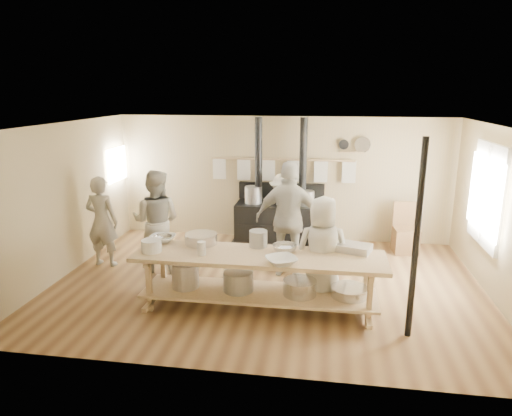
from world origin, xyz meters
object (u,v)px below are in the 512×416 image
(stove, at_px, (279,219))
(chair, at_px, (405,238))
(prep_table, at_px, (258,276))
(cook_far_left, at_px, (102,221))
(cook_center, at_px, (322,251))
(cook_right, at_px, (289,220))
(roasting_pan, at_px, (353,248))
(cook_left, at_px, (156,221))
(cook_by_window, at_px, (283,210))

(stove, relative_size, chair, 2.63)
(stove, xyz_separation_m, prep_table, (-0.00, -3.02, -0.00))
(stove, height_order, cook_far_left, stove)
(cook_center, distance_m, cook_right, 1.18)
(chair, height_order, roasting_pan, chair)
(cook_left, distance_m, roasting_pan, 3.44)
(cook_left, xyz_separation_m, chair, (4.50, 1.61, -0.61))
(cook_by_window, xyz_separation_m, roasting_pan, (1.27, -2.52, 0.16))
(roasting_pan, bearing_deg, prep_table, -166.27)
(cook_by_window, distance_m, roasting_pan, 2.83)
(cook_center, bearing_deg, prep_table, 15.57)
(stove, xyz_separation_m, roasting_pan, (1.35, -2.69, 0.38))
(cook_left, relative_size, cook_center, 1.10)
(prep_table, bearing_deg, roasting_pan, 13.73)
(prep_table, bearing_deg, cook_right, 75.95)
(cook_right, bearing_deg, stove, -74.90)
(cook_far_left, bearing_deg, cook_left, 179.80)
(cook_by_window, relative_size, chair, 1.52)
(cook_center, bearing_deg, roasting_pan, 175.11)
(cook_right, height_order, cook_by_window, cook_right)
(cook_left, bearing_deg, roasting_pan, 164.08)
(cook_center, bearing_deg, cook_far_left, -18.25)
(cook_far_left, relative_size, cook_right, 0.83)
(stove, height_order, chair, stove)
(stove, xyz_separation_m, cook_far_left, (-3.04, -1.72, 0.31))
(cook_by_window, xyz_separation_m, chair, (2.44, -0.02, -0.46))
(cook_far_left, bearing_deg, cook_by_window, -149.51)
(cook_center, xyz_separation_m, cook_by_window, (-0.83, 2.52, -0.08))
(cook_far_left, distance_m, roasting_pan, 4.49)
(cook_far_left, distance_m, cook_left, 1.06)
(cook_right, relative_size, roasting_pan, 4.03)
(cook_center, height_order, cook_by_window, cook_center)
(cook_right, distance_m, cook_by_window, 1.54)
(stove, bearing_deg, roasting_pan, -63.36)
(cook_far_left, distance_m, cook_right, 3.38)
(stove, distance_m, cook_right, 1.76)
(cook_center, xyz_separation_m, chair, (1.61, 2.49, -0.53))
(cook_far_left, height_order, roasting_pan, cook_far_left)
(roasting_pan, bearing_deg, stove, 116.64)
(chair, relative_size, roasting_pan, 2.00)
(prep_table, xyz_separation_m, chair, (2.52, 2.83, -0.23))
(cook_far_left, distance_m, cook_by_window, 3.48)
(cook_center, height_order, cook_right, cook_right)
(prep_table, bearing_deg, stove, 89.96)
(chair, bearing_deg, cook_left, -164.79)
(cook_left, distance_m, cook_by_window, 2.63)
(prep_table, bearing_deg, cook_far_left, 156.89)
(stove, bearing_deg, cook_right, -78.58)
(cook_left, bearing_deg, chair, -161.31)
(cook_by_window, height_order, chair, cook_by_window)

